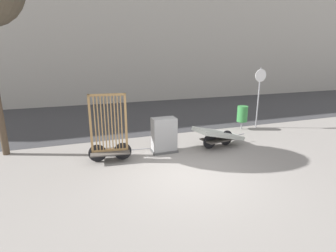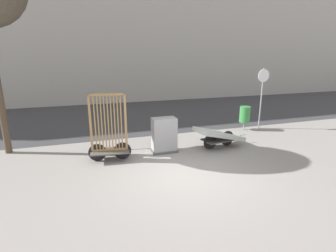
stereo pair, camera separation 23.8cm
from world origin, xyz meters
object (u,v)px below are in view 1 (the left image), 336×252
bike_cart_with_mattress (219,135)px  trash_bin (242,114)px  bike_cart_with_bedframe (110,138)px  sign_post (259,90)px  utility_cabinet (164,136)px

bike_cart_with_mattress → trash_bin: size_ratio=2.12×
bike_cart_with_bedframe → bike_cart_with_mattress: bearing=6.1°
trash_bin → sign_post: bearing=-0.6°
bike_cart_with_bedframe → sign_post: bearing=20.1°
bike_cart_with_bedframe → utility_cabinet: bike_cart_with_bedframe is taller
utility_cabinet → bike_cart_with_bedframe: bearing=-174.7°
utility_cabinet → sign_post: (5.08, 1.57, 1.21)m
bike_cart_with_bedframe → sign_post: (6.96, 1.74, 1.01)m
bike_cart_with_mattress → trash_bin: trash_bin is taller
bike_cart_with_bedframe → trash_bin: size_ratio=2.03×
bike_cart_with_bedframe → trash_bin: (6.16, 1.75, -0.07)m
bike_cart_with_bedframe → bike_cart_with_mattress: (3.94, 0.00, -0.31)m
utility_cabinet → trash_bin: bearing=20.2°
bike_cart_with_bedframe → trash_bin: bike_cart_with_bedframe is taller
utility_cabinet → sign_post: sign_post is taller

